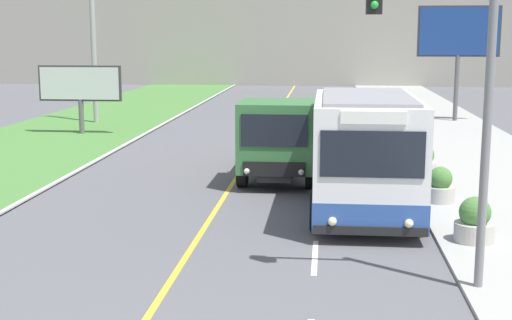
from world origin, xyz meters
name	(u,v)px	position (x,y,z in m)	size (l,w,h in m)	color
city_bus	(365,156)	(3.96, 11.46, 1.60)	(2.74, 5.75, 3.17)	white
dump_truck	(279,140)	(1.43, 15.79, 1.34)	(2.42, 6.62, 2.66)	black
utility_pole_far	(93,30)	(-9.37, 30.18, 4.93)	(1.80, 0.28, 9.76)	#9E9E99
traffic_light_mast	(454,77)	(5.18, 6.09, 3.96)	(2.28, 0.32, 6.24)	slate
billboard_large	(459,36)	(9.90, 32.46, 4.62)	(4.32, 0.24, 6.20)	#59595B
billboard_small	(80,85)	(-8.66, 25.83, 2.32)	(3.96, 0.24, 3.25)	#59595B
planter_round_near	(474,222)	(6.30, 9.06, 0.53)	(0.89, 0.89, 1.03)	#B7B2A8
planter_round_second	(440,186)	(6.13, 12.90, 0.52)	(0.82, 0.82, 1.00)	#B7B2A8
planter_round_third	(423,161)	(6.15, 16.74, 0.54)	(0.91, 0.91, 1.06)	#B7B2A8
planter_round_far	(414,144)	(6.32, 20.59, 0.53)	(0.90, 0.90, 1.04)	#B7B2A8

